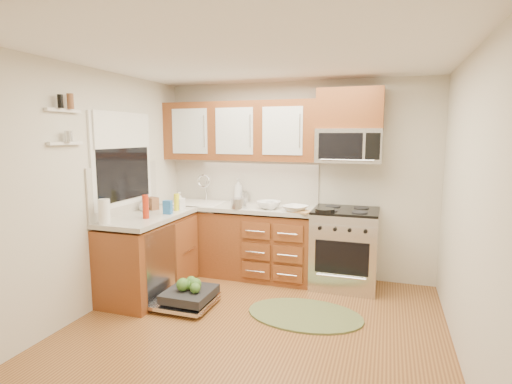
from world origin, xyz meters
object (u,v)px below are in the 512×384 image
(sink, at_px, (199,212))
(rug, at_px, (305,315))
(microwave, at_px, (349,146))
(range, at_px, (345,248))
(skillet, at_px, (325,210))
(cutting_board, at_px, (301,211))
(dishwasher, at_px, (186,297))
(stock_pot, at_px, (238,203))
(bowl_b, at_px, (269,205))
(upper_cabinets, at_px, (239,131))
(bowl_a, at_px, (295,208))
(cup, at_px, (271,206))
(paper_towel_roll, at_px, (104,211))

(sink, xyz_separation_m, rug, (1.64, -0.94, -0.79))
(microwave, relative_size, sink, 1.23)
(range, distance_m, microwave, 1.23)
(skillet, bearing_deg, cutting_board, 172.07)
(dishwasher, xyz_separation_m, skillet, (1.33, 0.88, 0.87))
(range, relative_size, stock_pot, 4.53)
(rug, relative_size, bowl_b, 4.06)
(upper_cabinets, height_order, range, upper_cabinets)
(rug, distance_m, bowl_a, 1.26)
(dishwasher, distance_m, skillet, 1.81)
(sink, bearing_deg, stock_pot, -17.25)
(sink, relative_size, rug, 0.53)
(dishwasher, distance_m, rug, 1.27)
(range, relative_size, rug, 0.80)
(stock_pot, distance_m, cup, 0.41)
(upper_cabinets, bearing_deg, rug, -44.48)
(dishwasher, height_order, paper_towel_roll, paper_towel_roll)
(microwave, xyz_separation_m, bowl_a, (-0.58, -0.30, -0.74))
(upper_cabinets, xyz_separation_m, bowl_b, (0.48, -0.25, -0.90))
(microwave, relative_size, bowl_a, 2.68)
(dishwasher, relative_size, cup, 5.62)
(microwave, bearing_deg, skillet, -119.92)
(range, relative_size, bowl_a, 3.36)
(dishwasher, bearing_deg, bowl_a, 44.61)
(rug, relative_size, cup, 9.48)
(skillet, bearing_deg, paper_towel_roll, -149.86)
(skillet, relative_size, bowl_b, 0.77)
(rug, height_order, bowl_b, bowl_b)
(paper_towel_roll, bearing_deg, skillet, 30.14)
(sink, distance_m, bowl_a, 1.37)
(skillet, bearing_deg, bowl_a, 169.11)
(skillet, bearing_deg, microwave, 60.08)
(rug, xyz_separation_m, paper_towel_roll, (-1.99, -0.50, 1.04))
(dishwasher, xyz_separation_m, bowl_b, (0.62, 1.02, 0.87))
(sink, distance_m, skillet, 1.74)
(sink, distance_m, stock_pot, 0.70)
(rug, bearing_deg, range, 73.29)
(bowl_b, bearing_deg, paper_towel_roll, -135.22)
(upper_cabinets, relative_size, paper_towel_roll, 8.05)
(upper_cabinets, height_order, cutting_board, upper_cabinets)
(rug, height_order, cutting_board, cutting_board)
(paper_towel_roll, relative_size, bowl_b, 0.88)
(cutting_board, xyz_separation_m, cup, (-0.37, 0.03, 0.04))
(microwave, xyz_separation_m, stock_pot, (-1.29, -0.33, -0.71))
(bowl_a, bearing_deg, stock_pot, -177.58)
(microwave, height_order, skillet, microwave)
(dishwasher, bearing_deg, bowl_b, 59.02)
(range, bearing_deg, cup, -168.37)
(microwave, bearing_deg, rug, -104.93)
(upper_cabinets, height_order, dishwasher, upper_cabinets)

